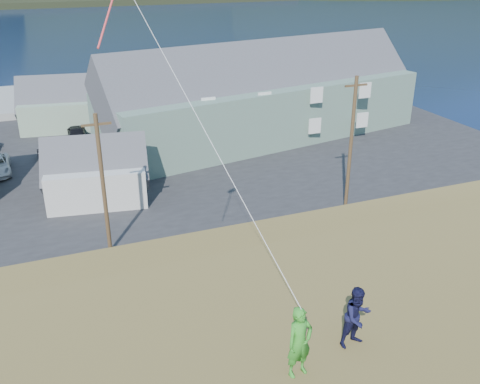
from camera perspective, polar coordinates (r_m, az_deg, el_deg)
name	(u,v)px	position (r m, az deg, el deg)	size (l,w,h in m)	color
ground	(152,258)	(31.79, -9.36, -6.96)	(900.00, 900.00, 0.00)	#0A1638
grass_strip	(160,275)	(30.09, -8.50, -8.72)	(110.00, 8.00, 0.10)	#4C3D19
waterfront_lot	(107,161)	(47.04, -14.01, 3.19)	(72.00, 36.00, 0.12)	#28282B
wharf	(25,101)	(68.73, -21.97, 9.01)	(26.00, 14.00, 0.90)	gray
lodge	(265,94)	(50.80, 2.64, 10.36)	(32.35, 14.16, 11.01)	slate
shed_white	(96,172)	(38.90, -15.09, 2.07)	(7.83, 5.83, 5.70)	beige
shed_palegreen_far	(68,104)	(56.99, -17.84, 8.92)	(10.33, 6.84, 6.47)	gray
utility_poles	(94,183)	(30.78, -15.28, 0.89)	(34.12, 0.24, 9.15)	#47331E
kite_flyer_green	(300,342)	(12.69, 6.37, -15.63)	(0.66, 0.43, 1.81)	#308E26
kite_flyer_navy	(357,317)	(13.78, 12.39, -12.88)	(0.80, 0.62, 1.64)	#121333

